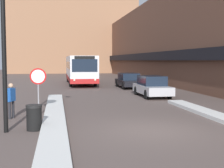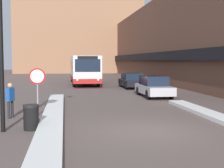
{
  "view_description": "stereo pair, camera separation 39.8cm",
  "coord_description": "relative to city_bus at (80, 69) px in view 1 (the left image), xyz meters",
  "views": [
    {
      "loc": [
        -3.46,
        -10.9,
        2.59
      ],
      "look_at": [
        -0.51,
        5.82,
        1.3
      ],
      "focal_mm": 50.0,
      "sensor_mm": 36.0,
      "label": 1
    },
    {
      "loc": [
        -3.07,
        -10.97,
        2.59
      ],
      "look_at": [
        -0.51,
        5.82,
        1.3
      ],
      "focal_mm": 50.0,
      "sensor_mm": 36.0,
      "label": 2
    }
  ],
  "objects": [
    {
      "name": "ground_plane",
      "position": [
        0.96,
        -23.49,
        -1.66
      ],
      "size": [
        160.0,
        160.0,
        0.0
      ],
      "primitive_type": "plane",
      "color": "brown"
    },
    {
      "name": "trash_bin",
      "position": [
        -3.37,
        -22.65,
        -1.18
      ],
      "size": [
        0.59,
        0.59,
        0.95
      ],
      "color": "black",
      "rests_on": "ground_plane"
    },
    {
      "name": "pedestrian",
      "position": [
        -4.53,
        -20.07,
        -0.7
      ],
      "size": [
        0.35,
        0.48,
        1.58
      ],
      "rotation": [
        0.0,
        0.0,
        1.16
      ],
      "color": "#232328",
      "rests_on": "ground_plane"
    },
    {
      "name": "parked_car_middle",
      "position": [
        4.16,
        -5.79,
        -0.94
      ],
      "size": [
        1.86,
        4.58,
        1.4
      ],
      "color": "black",
      "rests_on": "ground_plane"
    },
    {
      "name": "stop_sign",
      "position": [
        -3.38,
        -19.54,
        -0.04
      ],
      "size": [
        0.76,
        0.08,
        2.23
      ],
      "color": "gray",
      "rests_on": "ground_plane"
    },
    {
      "name": "city_bus",
      "position": [
        0.0,
        0.0,
        0.0
      ],
      "size": [
        2.7,
        11.88,
        3.03
      ],
      "color": "silver",
      "rests_on": "ground_plane"
    },
    {
      "name": "snow_bank_left",
      "position": [
        -2.64,
        -20.97,
        -1.54
      ],
      "size": [
        0.9,
        16.68,
        0.23
      ],
      "color": "silver",
      "rests_on": "ground_plane"
    },
    {
      "name": "building_row_right",
      "position": [
        10.93,
        0.51,
        3.26
      ],
      "size": [
        5.5,
        60.0,
        9.86
      ],
      "color": "brown",
      "rests_on": "ground_plane"
    },
    {
      "name": "building_backdrop_far",
      "position": [
        0.96,
        31.55,
        7.41
      ],
      "size": [
        26.0,
        8.0,
        18.14
      ],
      "color": "#996B4C",
      "rests_on": "ground_plane"
    },
    {
      "name": "street_lamp",
      "position": [
        -4.04,
        -22.81,
        1.88
      ],
      "size": [
        1.46,
        0.36,
        5.62
      ],
      "color": "black",
      "rests_on": "ground_plane"
    },
    {
      "name": "parked_car_front",
      "position": [
        4.16,
        -13.08,
        -0.91
      ],
      "size": [
        1.81,
        4.37,
        1.5
      ],
      "color": "#B7B7BC",
      "rests_on": "ground_plane"
    }
  ]
}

